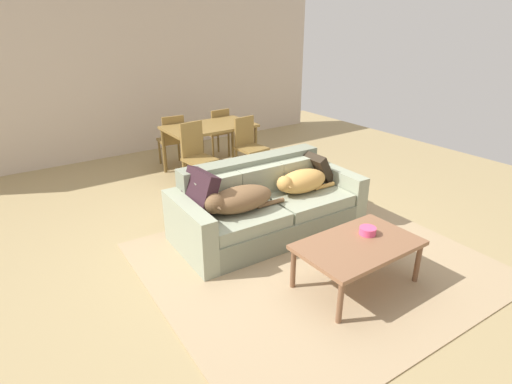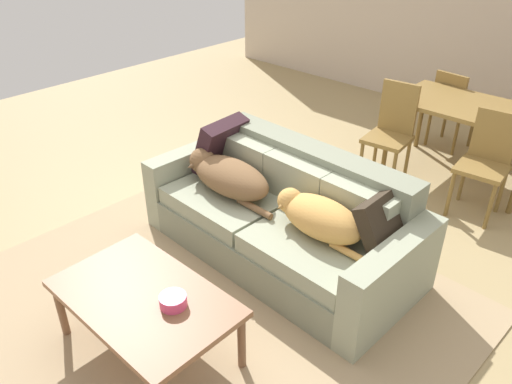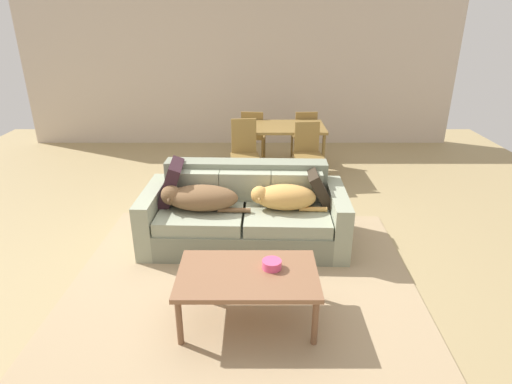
# 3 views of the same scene
# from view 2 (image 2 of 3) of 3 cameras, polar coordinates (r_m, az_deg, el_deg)

# --- Properties ---
(ground_plane) EXTENTS (10.00, 10.00, 0.00)m
(ground_plane) POSITION_cam_2_polar(r_m,az_deg,el_deg) (4.15, 0.54, -6.15)
(ground_plane) COLOR tan
(back_partition) EXTENTS (8.00, 0.12, 2.70)m
(back_partition) POSITION_cam_2_polar(r_m,az_deg,el_deg) (6.92, 24.97, 18.57)
(back_partition) COLOR beige
(back_partition) RESTS_ON ground
(area_rug) EXTENTS (3.32, 3.03, 0.01)m
(area_rug) POSITION_cam_2_polar(r_m,az_deg,el_deg) (3.64, -5.80, -12.47)
(area_rug) COLOR tan
(area_rug) RESTS_ON ground
(couch) EXTENTS (2.20, 1.06, 0.82)m
(couch) POSITION_cam_2_polar(r_m,az_deg,el_deg) (3.92, 3.26, -2.99)
(couch) COLOR gray
(couch) RESTS_ON ground
(dog_on_left_cushion) EXTENTS (0.94, 0.40, 0.27)m
(dog_on_left_cushion) POSITION_cam_2_polar(r_m,az_deg,el_deg) (3.97, -3.29, 1.90)
(dog_on_left_cushion) COLOR brown
(dog_on_left_cushion) RESTS_ON couch
(dog_on_right_cushion) EXTENTS (0.80, 0.35, 0.27)m
(dog_on_right_cushion) POSITION_cam_2_polar(r_m,az_deg,el_deg) (3.49, 7.08, -2.79)
(dog_on_right_cushion) COLOR tan
(dog_on_right_cushion) RESTS_ON couch
(throw_pillow_by_left_arm) EXTENTS (0.31, 0.48, 0.48)m
(throw_pillow_by_left_arm) POSITION_cam_2_polar(r_m,az_deg,el_deg) (4.30, -4.12, 5.32)
(throw_pillow_by_left_arm) COLOR #311C23
(throw_pillow_by_left_arm) RESTS_ON couch
(throw_pillow_by_right_arm) EXTENTS (0.28, 0.39, 0.39)m
(throw_pillow_by_right_arm) POSITION_cam_2_polar(r_m,az_deg,el_deg) (3.41, 14.25, -3.64)
(throw_pillow_by_right_arm) COLOR #2D2419
(throw_pillow_by_right_arm) RESTS_ON couch
(coffee_table) EXTENTS (1.12, 0.70, 0.45)m
(coffee_table) POSITION_cam_2_polar(r_m,az_deg,el_deg) (3.12, -12.55, -12.02)
(coffee_table) COLOR brown
(coffee_table) RESTS_ON ground
(bowl_on_coffee_table) EXTENTS (0.16, 0.16, 0.07)m
(bowl_on_coffee_table) POSITION_cam_2_polar(r_m,az_deg,el_deg) (2.97, -9.38, -12.08)
(bowl_on_coffee_table) COLOR #EA4C7F
(bowl_on_coffee_table) RESTS_ON coffee_table
(dining_table) EXTENTS (1.40, 0.82, 0.76)m
(dining_table) POSITION_cam_2_polar(r_m,az_deg,el_deg) (5.29, 23.21, 8.30)
(dining_table) COLOR olive
(dining_table) RESTS_ON ground
(dining_chair_near_left) EXTENTS (0.44, 0.44, 0.97)m
(dining_chair_near_left) POSITION_cam_2_polar(r_m,az_deg,el_deg) (5.07, 15.13, 6.91)
(dining_chair_near_left) COLOR olive
(dining_chair_near_left) RESTS_ON ground
(dining_chair_near_right) EXTENTS (0.44, 0.44, 0.93)m
(dining_chair_near_right) POSITION_cam_2_polar(r_m,az_deg,el_deg) (4.78, 24.64, 3.40)
(dining_chair_near_right) COLOR olive
(dining_chair_near_right) RESTS_ON ground
(dining_chair_far_left) EXTENTS (0.44, 0.44, 0.88)m
(dining_chair_far_left) POSITION_cam_2_polar(r_m,az_deg,el_deg) (5.97, 21.29, 9.03)
(dining_chair_far_left) COLOR olive
(dining_chair_far_left) RESTS_ON ground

